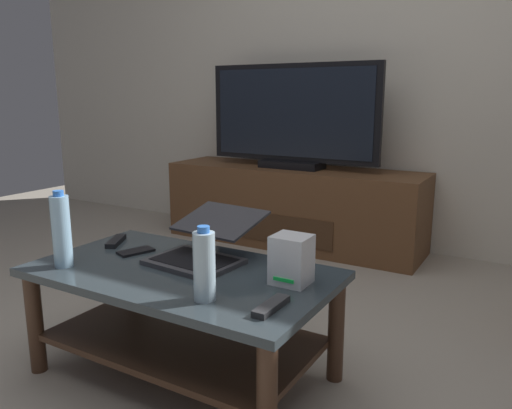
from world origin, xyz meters
name	(u,v)px	position (x,y,z in m)	size (l,w,h in m)	color
ground_plane	(187,381)	(0.00, 0.00, 0.00)	(7.68, 7.68, 0.00)	#9E9384
back_wall	(377,41)	(0.00, 2.12, 1.40)	(6.40, 0.12, 2.80)	beige
coffee_table	(182,303)	(-0.04, 0.03, 0.29)	(1.10, 0.62, 0.42)	#2D383D
media_cabinet	(292,206)	(-0.46, 1.80, 0.27)	(1.83, 0.50, 0.55)	brown
television	(292,119)	(-0.46, 1.78, 0.89)	(1.24, 0.20, 0.70)	black
laptop	(205,244)	(-0.03, 0.17, 0.48)	(0.36, 0.43, 0.17)	#333338
router_box	(291,260)	(0.37, 0.12, 0.50)	(0.12, 0.12, 0.17)	silver
water_bottle_near	(204,266)	(0.20, -0.15, 0.53)	(0.07, 0.07, 0.24)	silver
water_bottle_far	(61,231)	(-0.43, -0.16, 0.56)	(0.07, 0.07, 0.28)	#99C6E5
cell_phone	(136,251)	(-0.32, 0.10, 0.43)	(0.07, 0.14, 0.01)	black
tv_remote	(271,306)	(0.41, -0.10, 0.43)	(0.04, 0.16, 0.02)	#2D2D30
soundbar_remote	(116,241)	(-0.48, 0.15, 0.43)	(0.04, 0.16, 0.02)	black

